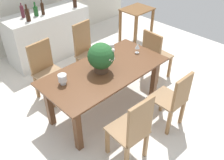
% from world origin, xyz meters
% --- Properties ---
extents(ground_plane, '(7.04, 7.04, 0.00)m').
position_xyz_m(ground_plane, '(0.00, 0.00, 0.00)').
color(ground_plane, silver).
extents(dining_table, '(1.89, 0.94, 0.75)m').
position_xyz_m(dining_table, '(0.00, -0.17, 0.63)').
color(dining_table, brown).
rests_on(dining_table, ground).
extents(chair_near_left, '(0.44, 0.46, 1.03)m').
position_xyz_m(chair_near_left, '(-0.43, -1.12, 0.56)').
color(chair_near_left, olive).
rests_on(chair_near_left, ground).
extents(chair_foot_end, '(0.45, 0.47, 0.96)m').
position_xyz_m(chair_foot_end, '(1.22, -0.17, 0.53)').
color(chair_foot_end, olive).
rests_on(chair_foot_end, ground).
extents(chair_far_left, '(0.50, 0.51, 0.97)m').
position_xyz_m(chair_far_left, '(-0.43, 0.77, 0.54)').
color(chair_far_left, olive).
rests_on(chair_far_left, ground).
extents(chair_far_right, '(0.45, 0.47, 1.05)m').
position_xyz_m(chair_far_right, '(0.42, 0.77, 0.57)').
color(chair_far_right, olive).
rests_on(chair_far_right, ground).
extents(chair_near_right, '(0.41, 0.45, 0.94)m').
position_xyz_m(chair_near_right, '(0.42, -1.11, 0.52)').
color(chair_near_right, olive).
rests_on(chair_near_right, ground).
extents(flower_centerpiece, '(0.38, 0.38, 0.44)m').
position_xyz_m(flower_centerpiece, '(-0.06, -0.17, 0.99)').
color(flower_centerpiece, '#4C3828').
rests_on(flower_centerpiece, dining_table).
extents(crystal_vase_left, '(0.10, 0.10, 0.21)m').
position_xyz_m(crystal_vase_left, '(0.35, 0.05, 0.88)').
color(crystal_vase_left, silver).
rests_on(crystal_vase_left, dining_table).
extents(crystal_vase_center_near, '(0.12, 0.12, 0.15)m').
position_xyz_m(crystal_vase_center_near, '(-0.64, -0.04, 0.85)').
color(crystal_vase_center_near, silver).
rests_on(crystal_vase_center_near, dining_table).
extents(wine_glass, '(0.07, 0.07, 0.16)m').
position_xyz_m(wine_glass, '(0.71, -0.18, 0.87)').
color(wine_glass, silver).
rests_on(wine_glass, dining_table).
extents(kitchen_counter, '(1.68, 0.66, 0.98)m').
position_xyz_m(kitchen_counter, '(0.32, 1.90, 0.49)').
color(kitchen_counter, silver).
rests_on(kitchen_counter, ground).
extents(wine_bottle_green, '(0.06, 0.06, 0.29)m').
position_xyz_m(wine_bottle_green, '(0.24, 1.81, 1.10)').
color(wine_bottle_green, black).
rests_on(wine_bottle_green, kitchen_counter).
extents(wine_bottle_dark, '(0.07, 0.07, 0.27)m').
position_xyz_m(wine_bottle_dark, '(-0.10, 1.95, 1.09)').
color(wine_bottle_dark, '#511E28').
rests_on(wine_bottle_dark, kitchen_counter).
extents(wine_bottle_clear, '(0.08, 0.08, 0.31)m').
position_xyz_m(wine_bottle_clear, '(-0.12, 1.71, 1.10)').
color(wine_bottle_clear, black).
rests_on(wine_bottle_clear, kitchen_counter).
extents(wine_bottle_amber, '(0.08, 0.08, 0.31)m').
position_xyz_m(wine_bottle_amber, '(0.93, 1.71, 1.10)').
color(wine_bottle_amber, black).
rests_on(wine_bottle_amber, kitchen_counter).
extents(wine_bottle_tall, '(0.08, 0.08, 0.26)m').
position_xyz_m(wine_bottle_tall, '(0.11, 1.84, 1.08)').
color(wine_bottle_tall, '#194C1E').
rests_on(wine_bottle_tall, kitchen_counter).
extents(side_table, '(0.68, 0.55, 0.78)m').
position_xyz_m(side_table, '(2.20, 1.10, 0.60)').
color(side_table, brown).
rests_on(side_table, ground).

